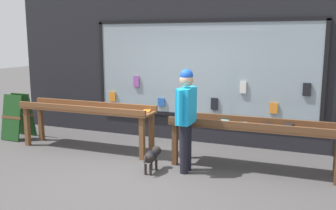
% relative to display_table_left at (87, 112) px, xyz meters
% --- Properties ---
extents(ground_plane, '(40.00, 40.00, 0.00)m').
position_rel_display_table_left_xyz_m(ground_plane, '(1.67, -0.93, -0.77)').
color(ground_plane, '#474444').
extents(shopfront_facade, '(8.66, 0.29, 3.46)m').
position_rel_display_table_left_xyz_m(shopfront_facade, '(1.73, 1.46, 0.94)').
color(shopfront_facade, black).
rests_on(shopfront_facade, ground_plane).
extents(display_table_left, '(2.89, 0.64, 0.95)m').
position_rel_display_table_left_xyz_m(display_table_left, '(0.00, 0.00, 0.00)').
color(display_table_left, brown).
rests_on(display_table_left, ground_plane).
extents(display_table_right, '(2.89, 0.62, 0.89)m').
position_rel_display_table_left_xyz_m(display_table_right, '(3.35, 0.00, -0.05)').
color(display_table_right, brown).
rests_on(display_table_right, ground_plane).
extents(person_browsing, '(0.23, 0.69, 1.76)m').
position_rel_display_table_left_xyz_m(person_browsing, '(2.31, -0.50, 0.27)').
color(person_browsing, black).
rests_on(person_browsing, ground_plane).
extents(small_dog, '(0.20, 0.61, 0.40)m').
position_rel_display_table_left_xyz_m(small_dog, '(1.78, -0.73, -0.49)').
color(small_dog, black).
rests_on(small_dog, ground_plane).
extents(sandwich_board_sign, '(0.54, 0.61, 1.02)m').
position_rel_display_table_left_xyz_m(sandwich_board_sign, '(-1.97, 0.16, -0.26)').
color(sandwich_board_sign, '#193F19').
rests_on(sandwich_board_sign, ground_plane).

